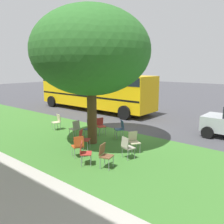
{
  "coord_description": "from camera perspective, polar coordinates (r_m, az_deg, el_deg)",
  "views": [
    {
      "loc": [
        -7.41,
        10.5,
        3.56
      ],
      "look_at": [
        0.62,
        0.76,
        1.1
      ],
      "focal_mm": 37.88,
      "sensor_mm": 36.0,
      "label": 1
    }
  ],
  "objects": [
    {
      "name": "grass_verge",
      "position": [
        11.0,
        -5.67,
        -7.91
      ],
      "size": [
        48.0,
        6.0,
        0.01
      ],
      "primitive_type": "cube",
      "color": "#3D752D",
      "rests_on": "ground"
    },
    {
      "name": "chair_9",
      "position": [
        9.97,
        5.25,
        -6.79
      ],
      "size": [
        0.57,
        0.57,
        0.88
      ],
      "color": "beige",
      "rests_on": "ground"
    },
    {
      "name": "chair_8",
      "position": [
        8.46,
        -1.74,
        -10.06
      ],
      "size": [
        0.51,
        0.51,
        0.88
      ],
      "color": "brown",
      "rests_on": "ground"
    },
    {
      "name": "chair_10",
      "position": [
        10.31,
        -6.98,
        -6.22
      ],
      "size": [
        0.57,
        0.56,
        0.88
      ],
      "color": "#B7332D",
      "rests_on": "ground"
    },
    {
      "name": "chair_6",
      "position": [
        13.72,
        -13.12,
        -2.08
      ],
      "size": [
        0.5,
        0.51,
        0.88
      ],
      "color": "beige",
      "rests_on": "ground"
    },
    {
      "name": "chair_4",
      "position": [
        9.47,
        -8.19,
        -7.83
      ],
      "size": [
        0.55,
        0.54,
        0.88
      ],
      "color": "#C64C1E",
      "rests_on": "ground"
    },
    {
      "name": "street_tree",
      "position": [
        10.72,
        -5.12,
        14.33
      ],
      "size": [
        5.25,
        5.25,
        6.14
      ],
      "color": "brown",
      "rests_on": "ground"
    },
    {
      "name": "ground",
      "position": [
        13.34,
        4.14,
        -4.49
      ],
      "size": [
        80.0,
        80.0,
        0.0
      ],
      "primitive_type": "plane",
      "color": "#424247"
    },
    {
      "name": "school_bus",
      "position": [
        19.25,
        -4.33,
        5.63
      ],
      "size": [
        10.4,
        2.8,
        2.88
      ],
      "color": "yellow",
      "rests_on": "ground"
    },
    {
      "name": "chair_1",
      "position": [
        8.75,
        -6.77,
        -9.4
      ],
      "size": [
        0.59,
        0.59,
        0.88
      ],
      "color": "#B7332D",
      "rests_on": "ground"
    },
    {
      "name": "chair_7",
      "position": [
        12.48,
        -2.78,
        -3.1
      ],
      "size": [
        0.55,
        0.54,
        0.88
      ],
      "color": "#B7332D",
      "rests_on": "ground"
    },
    {
      "name": "chair_0",
      "position": [
        9.25,
        3.65,
        -8.21
      ],
      "size": [
        0.52,
        0.52,
        0.88
      ],
      "color": "#ADA393",
      "rests_on": "ground"
    },
    {
      "name": "chair_5",
      "position": [
        12.02,
        -5.4,
        -3.68
      ],
      "size": [
        0.51,
        0.52,
        0.88
      ],
      "color": "#335184",
      "rests_on": "ground"
    },
    {
      "name": "chair_2",
      "position": [
        11.9,
        2.02,
        -3.79
      ],
      "size": [
        0.58,
        0.58,
        0.88
      ],
      "color": "#335184",
      "rests_on": "ground"
    },
    {
      "name": "chair_3",
      "position": [
        12.05,
        -8.91,
        -3.73
      ],
      "size": [
        0.46,
        0.46,
        0.88
      ],
      "color": "#ADA393",
      "rests_on": "ground"
    }
  ]
}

